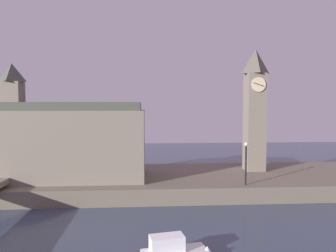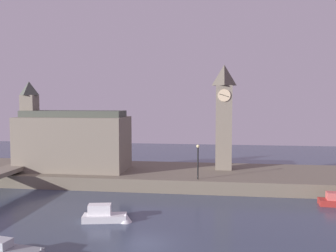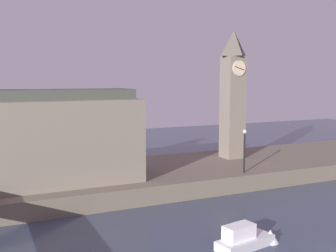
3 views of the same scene
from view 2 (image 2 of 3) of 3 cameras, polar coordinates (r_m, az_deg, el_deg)
ground_plane at (r=26.74m, az=-4.07°, el=-18.41°), size 120.00×120.00×0.00m
far_embankment at (r=45.49m, az=1.04°, el=-8.00°), size 70.00×12.00×1.50m
clock_tower at (r=45.75m, az=8.94°, el=1.67°), size 2.23×2.27×13.31m
parliament_hall at (r=46.93m, az=-15.24°, el=-2.24°), size 13.64×6.31×11.23m
streetlamp at (r=39.82m, az=4.82°, el=-5.08°), size 0.36×0.36×3.88m
boat_ferry_white at (r=31.49m, az=-9.54°, el=-14.01°), size 4.51×2.05×1.58m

